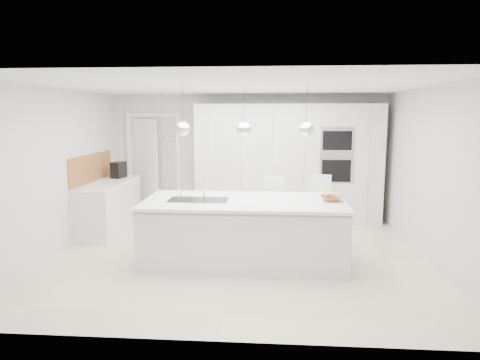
# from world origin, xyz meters

# --- Properties ---
(floor) EXTENTS (5.50, 5.50, 0.00)m
(floor) POSITION_xyz_m (0.00, 0.00, 0.00)
(floor) COLOR beige
(floor) RESTS_ON ground
(wall_back) EXTENTS (5.50, 0.00, 5.50)m
(wall_back) POSITION_xyz_m (0.00, 2.50, 1.25)
(wall_back) COLOR silver
(wall_back) RESTS_ON ground
(wall_left) EXTENTS (0.00, 5.00, 5.00)m
(wall_left) POSITION_xyz_m (-2.75, 0.00, 1.25)
(wall_left) COLOR silver
(wall_left) RESTS_ON ground
(ceiling) EXTENTS (5.50, 5.50, 0.00)m
(ceiling) POSITION_xyz_m (0.00, 0.00, 2.50)
(ceiling) COLOR white
(ceiling) RESTS_ON wall_back
(tall_cabinets) EXTENTS (3.60, 0.60, 2.30)m
(tall_cabinets) POSITION_xyz_m (0.80, 2.20, 1.15)
(tall_cabinets) COLOR silver
(tall_cabinets) RESTS_ON floor
(oven_stack) EXTENTS (0.62, 0.04, 1.05)m
(oven_stack) POSITION_xyz_m (1.70, 1.89, 1.35)
(oven_stack) COLOR #A5A5A8
(oven_stack) RESTS_ON tall_cabinets
(doorway_frame) EXTENTS (1.11, 0.08, 2.13)m
(doorway_frame) POSITION_xyz_m (-1.95, 2.47, 1.02)
(doorway_frame) COLOR white
(doorway_frame) RESTS_ON floor
(hallway_door) EXTENTS (0.76, 0.38, 2.00)m
(hallway_door) POSITION_xyz_m (-2.20, 2.42, 1.00)
(hallway_door) COLOR white
(hallway_door) RESTS_ON floor
(radiator) EXTENTS (0.32, 0.04, 1.40)m
(radiator) POSITION_xyz_m (-1.63, 2.46, 0.85)
(radiator) COLOR white
(radiator) RESTS_ON floor
(left_base_cabinets) EXTENTS (0.60, 1.80, 0.86)m
(left_base_cabinets) POSITION_xyz_m (-2.45, 1.20, 0.43)
(left_base_cabinets) COLOR silver
(left_base_cabinets) RESTS_ON floor
(left_worktop) EXTENTS (0.62, 1.82, 0.04)m
(left_worktop) POSITION_xyz_m (-2.45, 1.20, 0.88)
(left_worktop) COLOR white
(left_worktop) RESTS_ON left_base_cabinets
(oak_backsplash) EXTENTS (0.02, 1.80, 0.50)m
(oak_backsplash) POSITION_xyz_m (-2.74, 1.20, 1.15)
(oak_backsplash) COLOR #A76632
(oak_backsplash) RESTS_ON wall_left
(island_base) EXTENTS (2.80, 1.20, 0.86)m
(island_base) POSITION_xyz_m (0.10, -0.30, 0.43)
(island_base) COLOR silver
(island_base) RESTS_ON floor
(island_worktop) EXTENTS (2.84, 1.40, 0.04)m
(island_worktop) POSITION_xyz_m (0.10, -0.25, 0.88)
(island_worktop) COLOR white
(island_worktop) RESTS_ON island_base
(island_sink) EXTENTS (0.84, 0.44, 0.18)m
(island_sink) POSITION_xyz_m (-0.55, -0.30, 0.82)
(island_sink) COLOR #3F3F42
(island_sink) RESTS_ON island_worktop
(island_tap) EXTENTS (0.02, 0.02, 0.30)m
(island_tap) POSITION_xyz_m (-0.50, -0.10, 1.05)
(island_tap) COLOR white
(island_tap) RESTS_ON island_worktop
(pendant_left) EXTENTS (0.20, 0.20, 0.20)m
(pendant_left) POSITION_xyz_m (-0.75, -0.30, 1.90)
(pendant_left) COLOR white
(pendant_left) RESTS_ON ceiling
(pendant_mid) EXTENTS (0.20, 0.20, 0.20)m
(pendant_mid) POSITION_xyz_m (0.10, -0.30, 1.90)
(pendant_mid) COLOR white
(pendant_mid) RESTS_ON ceiling
(pendant_right) EXTENTS (0.20, 0.20, 0.20)m
(pendant_right) POSITION_xyz_m (0.95, -0.30, 1.90)
(pendant_right) COLOR white
(pendant_right) RESTS_ON ceiling
(fruit_bowl) EXTENTS (0.31, 0.31, 0.07)m
(fruit_bowl) POSITION_xyz_m (1.32, -0.24, 0.94)
(fruit_bowl) COLOR #A76632
(fruit_bowl) RESTS_ON island_worktop
(espresso_machine) EXTENTS (0.25, 0.32, 0.31)m
(espresso_machine) POSITION_xyz_m (-2.43, 1.70, 1.05)
(espresso_machine) COLOR black
(espresso_machine) RESTS_ON left_worktop
(bar_stool_left) EXTENTS (0.52, 0.60, 1.11)m
(bar_stool_left) POSITION_xyz_m (0.54, 0.56, 0.55)
(bar_stool_left) COLOR white
(bar_stool_left) RESTS_ON floor
(bar_stool_right) EXTENTS (0.44, 0.56, 1.12)m
(bar_stool_right) POSITION_xyz_m (1.29, 0.67, 0.56)
(bar_stool_right) COLOR white
(bar_stool_right) RESTS_ON floor
(apple_a) EXTENTS (0.08, 0.08, 0.08)m
(apple_a) POSITION_xyz_m (1.29, -0.24, 0.97)
(apple_a) COLOR #BE3C19
(apple_a) RESTS_ON fruit_bowl
(apple_b) EXTENTS (0.07, 0.07, 0.07)m
(apple_b) POSITION_xyz_m (1.29, -0.20, 0.97)
(apple_b) COLOR #BE3C19
(apple_b) RESTS_ON fruit_bowl
(apple_c) EXTENTS (0.07, 0.07, 0.07)m
(apple_c) POSITION_xyz_m (1.34, -0.30, 0.97)
(apple_c) COLOR #BE3C19
(apple_c) RESTS_ON fruit_bowl
(apple_extra_3) EXTENTS (0.08, 0.08, 0.08)m
(apple_extra_3) POSITION_xyz_m (1.31, -0.26, 0.97)
(apple_extra_3) COLOR #BE3C19
(apple_extra_3) RESTS_ON fruit_bowl
(banana_bunch) EXTENTS (0.23, 0.17, 0.21)m
(banana_bunch) POSITION_xyz_m (1.31, -0.24, 1.01)
(banana_bunch) COLOR yellow
(banana_bunch) RESTS_ON fruit_bowl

